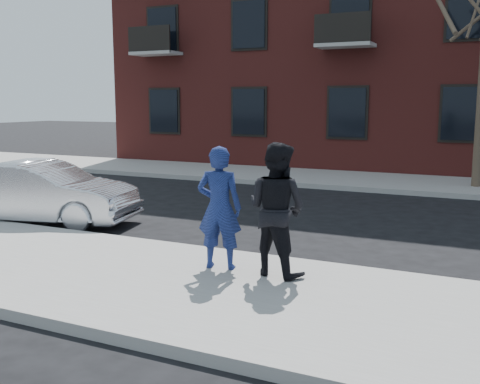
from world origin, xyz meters
The scene contains 9 objects.
ground centered at (0.00, 0.00, 0.00)m, with size 100.00×100.00×0.00m, color black.
near_sidewalk centered at (0.00, -0.25, 0.07)m, with size 50.00×3.50×0.15m, color gray.
near_curb centered at (0.00, 1.55, 0.07)m, with size 50.00×0.10×0.15m, color #999691.
far_sidewalk centered at (0.00, 11.25, 0.07)m, with size 50.00×3.50×0.15m, color gray.
far_curb centered at (0.00, 9.45, 0.07)m, with size 50.00×0.10×0.15m, color #999691.
apartment_building centered at (2.00, 18.00, 6.16)m, with size 24.30×10.30×12.30m.
silver_sedan centered at (-3.67, 2.30, 0.67)m, with size 1.42×4.08×1.34m, color silver.
man_hoodie centered at (1.50, 0.61, 1.06)m, with size 0.75×0.58×1.82m.
man_peacoat centered at (2.37, 0.69, 1.10)m, with size 1.06×0.91×1.90m.
Camera 1 is at (5.26, -6.56, 2.62)m, focal length 42.00 mm.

